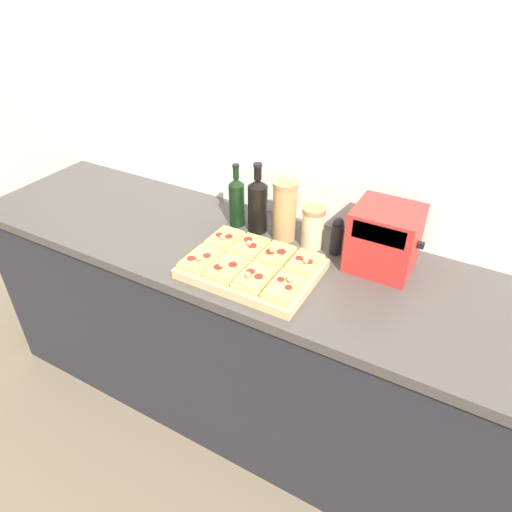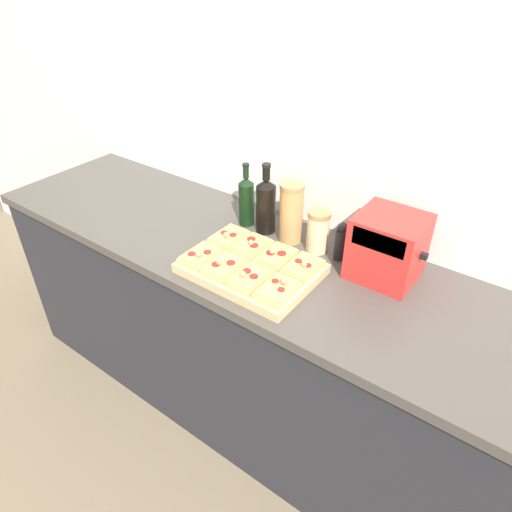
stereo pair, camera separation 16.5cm
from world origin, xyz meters
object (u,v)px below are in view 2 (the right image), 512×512
Objects in this scene: olive_oil_bottle at (246,200)px; grain_jar_tall at (291,213)px; toaster_oven at (388,247)px; cutting_board at (251,268)px; wine_bottle at (266,205)px; grain_jar_short at (318,231)px; pepper_mill at (341,241)px.

olive_oil_bottle is 0.22m from grain_jar_tall.
grain_jar_tall reaches higher than toaster_oven.
toaster_oven is (0.39, 0.27, 0.10)m from cutting_board.
cutting_board is 1.85× the size of toaster_oven.
cutting_board is 0.32m from wine_bottle.
grain_jar_short is at bearing 0.00° from grain_jar_tall.
olive_oil_bottle is at bearing -180.00° from grain_jar_tall.
grain_jar_short is (0.12, 0.27, 0.07)m from cutting_board.
olive_oil_bottle is 1.10× the size of grain_jar_tall.
grain_jar_short is 0.28m from toaster_oven.
olive_oil_bottle is at bearing -180.00° from grain_jar_short.
wine_bottle is (0.10, -0.00, 0.01)m from olive_oil_bottle.
wine_bottle is 1.18× the size of toaster_oven.
pepper_mill is (0.34, 0.00, -0.05)m from wine_bottle.
pepper_mill is at bearing 0.00° from wine_bottle.
olive_oil_bottle is at bearing 179.92° from toaster_oven.
olive_oil_bottle is at bearing -180.00° from pepper_mill.
grain_jar_short is at bearing 0.00° from olive_oil_bottle.
grain_jar_short reaches higher than cutting_board.
grain_jar_short is (0.34, 0.00, -0.03)m from olive_oil_bottle.
toaster_oven is at bearing -0.12° from grain_jar_tall.
toaster_oven is (0.27, -0.00, 0.03)m from grain_jar_short.
grain_jar_tall is at bearing 0.00° from wine_bottle.
cutting_board is at bearing -88.39° from grain_jar_tall.
toaster_oven is at bearing -0.28° from pepper_mill.
toaster_oven reaches higher than cutting_board.
toaster_oven reaches higher than pepper_mill.
olive_oil_bottle is 0.92× the size of wine_bottle.
cutting_board is 0.30m from grain_jar_short.
pepper_mill is at bearing 51.60° from cutting_board.
cutting_board is at bearing -64.71° from wine_bottle.
wine_bottle reaches higher than grain_jar_tall.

